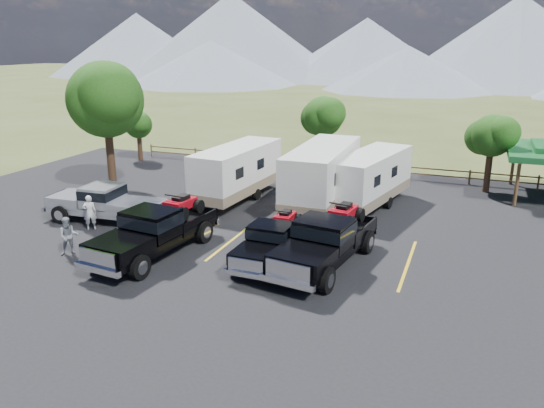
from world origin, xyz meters
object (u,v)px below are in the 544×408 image
(tree_big_nw, at_px, (105,99))
(trailer_center, at_px, (322,176))
(rig_left, at_px, (156,230))
(pickup_silver, at_px, (106,203))
(trailer_right, at_px, (370,179))
(rig_center, at_px, (273,240))
(person_a, at_px, (90,212))
(rig_right, at_px, (327,240))
(person_b, at_px, (69,236))
(trailer_left, at_px, (237,172))

(tree_big_nw, bearing_deg, trailer_center, 5.38)
(rig_left, xyz_separation_m, pickup_silver, (-4.78, 2.80, -0.12))
(rig_left, bearing_deg, trailer_right, 60.66)
(rig_center, relative_size, trailer_right, 0.64)
(trailer_right, distance_m, person_a, 14.78)
(trailer_right, bearing_deg, rig_left, -113.54)
(tree_big_nw, bearing_deg, person_a, -61.19)
(rig_right, xyz_separation_m, trailer_right, (0.06, 8.63, 0.48))
(pickup_silver, bearing_deg, trailer_right, 117.31)
(rig_left, bearing_deg, pickup_silver, 155.80)
(pickup_silver, bearing_deg, person_a, -2.90)
(tree_big_nw, relative_size, rig_left, 1.11)
(trailer_right, relative_size, person_b, 5.13)
(rig_right, distance_m, trailer_left, 10.43)
(rig_center, distance_m, person_b, 8.80)
(trailer_right, relative_size, pickup_silver, 1.35)
(tree_big_nw, distance_m, rig_center, 15.43)
(tree_big_nw, xyz_separation_m, person_a, (3.46, -6.29, -4.69))
(trailer_left, relative_size, trailer_right, 1.02)
(rig_left, distance_m, rig_center, 5.08)
(rig_left, bearing_deg, trailer_center, 68.07)
(trailer_right, bearing_deg, person_b, -120.73)
(rig_center, height_order, pickup_silver, pickup_silver)
(rig_right, bearing_deg, rig_left, -159.95)
(tree_big_nw, height_order, person_a, tree_big_nw)
(rig_left, distance_m, rig_right, 7.31)
(tree_big_nw, height_order, rig_left, tree_big_nw)
(trailer_center, distance_m, person_a, 12.19)
(trailer_left, xyz_separation_m, trailer_center, (5.02, 0.15, 0.17))
(person_b, bearing_deg, trailer_left, 33.98)
(rig_center, height_order, person_a, rig_center)
(rig_left, height_order, rig_center, rig_left)
(rig_left, distance_m, trailer_left, 8.87)
(person_b, bearing_deg, trailer_center, 13.14)
(tree_big_nw, relative_size, person_a, 4.51)
(tree_big_nw, relative_size, person_b, 4.61)
(pickup_silver, bearing_deg, trailer_left, 138.88)
(trailer_center, relative_size, trailer_right, 1.13)
(rig_left, bearing_deg, trailer_left, 97.55)
(rig_left, distance_m, trailer_right, 12.45)
(trailer_left, bearing_deg, tree_big_nw, -167.91)
(rig_center, distance_m, trailer_right, 9.25)
(tree_big_nw, distance_m, rig_left, 12.16)
(rig_center, height_order, person_b, rig_center)
(rig_center, height_order, trailer_left, trailer_left)
(tree_big_nw, height_order, person_b, tree_big_nw)
(pickup_silver, height_order, person_b, pickup_silver)
(person_a, distance_m, person_b, 3.22)
(tree_big_nw, distance_m, rig_right, 17.19)
(trailer_right, distance_m, pickup_silver, 14.08)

